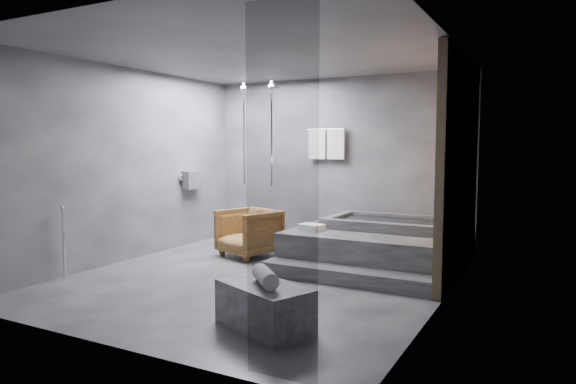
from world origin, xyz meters
The scene contains 7 objects.
room centered at (0.40, 0.24, 1.73)m, with size 5.00×5.04×2.82m.
tub_deck centered at (1.05, 1.45, 0.25)m, with size 2.20×2.00×0.50m, color #323235.
tub_step centered at (1.05, 0.27, 0.09)m, with size 2.20×0.36×0.18m, color #323235.
concrete_bench centered at (0.97, -1.53, 0.21)m, with size 0.91×0.50×0.41m, color #38383A.
driftwood_chair centered at (-0.82, 1.03, 0.36)m, with size 0.77×0.79×0.72m, color #432810.
rolled_towel centered at (0.98, -1.54, 0.49)m, with size 0.15×0.15×0.43m, color white.
deck_towel centered at (0.29, 0.92, 0.54)m, with size 0.32×0.24×0.09m, color white.
Camera 1 is at (3.31, -5.48, 1.68)m, focal length 32.00 mm.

